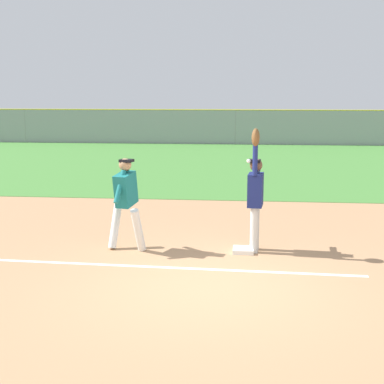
{
  "coord_description": "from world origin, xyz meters",
  "views": [
    {
      "loc": [
        0.5,
        -7.78,
        2.89
      ],
      "look_at": [
        -0.46,
        2.12,
        1.05
      ],
      "focal_mm": 50.41,
      "sensor_mm": 36.0,
      "label": 1
    }
  ],
  "objects_px": {
    "runner": "(126,198)",
    "parked_car_green": "(165,127)",
    "fielder": "(255,192)",
    "parked_car_black": "(252,128)",
    "baseball": "(249,161)",
    "parked_car_blue": "(332,128)",
    "first_base": "(243,250)"
  },
  "relations": [
    {
      "from": "runner",
      "to": "parked_car_green",
      "type": "relative_size",
      "value": 0.37
    },
    {
      "from": "fielder",
      "to": "parked_car_black",
      "type": "xyz_separation_m",
      "value": [
        0.29,
        24.8,
        -0.45
      ]
    },
    {
      "from": "baseball",
      "to": "parked_car_blue",
      "type": "height_order",
      "value": "baseball"
    },
    {
      "from": "first_base",
      "to": "baseball",
      "type": "height_order",
      "value": "baseball"
    },
    {
      "from": "runner",
      "to": "parked_car_black",
      "type": "bearing_deg",
      "value": 98.97
    },
    {
      "from": "fielder",
      "to": "parked_car_green",
      "type": "distance_m",
      "value": 25.96
    },
    {
      "from": "baseball",
      "to": "parked_car_green",
      "type": "xyz_separation_m",
      "value": [
        -5.27,
        25.53,
        -1.02
      ]
    },
    {
      "from": "fielder",
      "to": "parked_car_blue",
      "type": "distance_m",
      "value": 25.79
    },
    {
      "from": "runner",
      "to": "baseball",
      "type": "bearing_deg",
      "value": 15.14
    },
    {
      "from": "parked_car_black",
      "to": "parked_car_blue",
      "type": "height_order",
      "value": "same"
    },
    {
      "from": "baseball",
      "to": "parked_car_green",
      "type": "distance_m",
      "value": 26.09
    },
    {
      "from": "fielder",
      "to": "parked_car_blue",
      "type": "bearing_deg",
      "value": -95.71
    },
    {
      "from": "runner",
      "to": "parked_car_blue",
      "type": "relative_size",
      "value": 0.39
    },
    {
      "from": "baseball",
      "to": "parked_car_black",
      "type": "relative_size",
      "value": 0.02
    },
    {
      "from": "fielder",
      "to": "parked_car_blue",
      "type": "xyz_separation_m",
      "value": [
        5.29,
        25.23,
        -0.45
      ]
    },
    {
      "from": "first_base",
      "to": "parked_car_black",
      "type": "xyz_separation_m",
      "value": [
        0.49,
        24.89,
        0.63
      ]
    },
    {
      "from": "first_base",
      "to": "parked_car_blue",
      "type": "bearing_deg",
      "value": 77.78
    },
    {
      "from": "parked_car_black",
      "to": "parked_car_blue",
      "type": "distance_m",
      "value": 5.01
    },
    {
      "from": "parked_car_black",
      "to": "parked_car_blue",
      "type": "xyz_separation_m",
      "value": [
        4.99,
        0.44,
        0.0
      ]
    },
    {
      "from": "runner",
      "to": "baseball",
      "type": "distance_m",
      "value": 2.33
    },
    {
      "from": "runner",
      "to": "parked_car_blue",
      "type": "bearing_deg",
      "value": 88.28
    },
    {
      "from": "fielder",
      "to": "first_base",
      "type": "bearing_deg",
      "value": 30.93
    },
    {
      "from": "parked_car_green",
      "to": "fielder",
      "type": "bearing_deg",
      "value": -71.2
    },
    {
      "from": "first_base",
      "to": "runner",
      "type": "height_order",
      "value": "runner"
    },
    {
      "from": "parked_car_blue",
      "to": "baseball",
      "type": "bearing_deg",
      "value": -102.59
    },
    {
      "from": "fielder",
      "to": "baseball",
      "type": "xyz_separation_m",
      "value": [
        -0.13,
        -0.15,
        0.58
      ]
    },
    {
      "from": "fielder",
      "to": "parked_car_blue",
      "type": "relative_size",
      "value": 0.52
    },
    {
      "from": "first_base",
      "to": "baseball",
      "type": "relative_size",
      "value": 5.14
    },
    {
      "from": "first_base",
      "to": "fielder",
      "type": "bearing_deg",
      "value": 24.81
    },
    {
      "from": "first_base",
      "to": "parked_car_green",
      "type": "bearing_deg",
      "value": 101.55
    },
    {
      "from": "first_base",
      "to": "fielder",
      "type": "distance_m",
      "value": 1.1
    },
    {
      "from": "first_base",
      "to": "parked_car_blue",
      "type": "height_order",
      "value": "parked_car_blue"
    }
  ]
}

